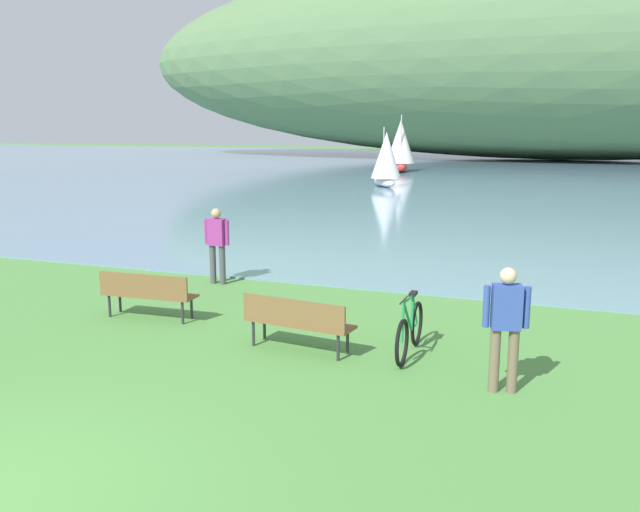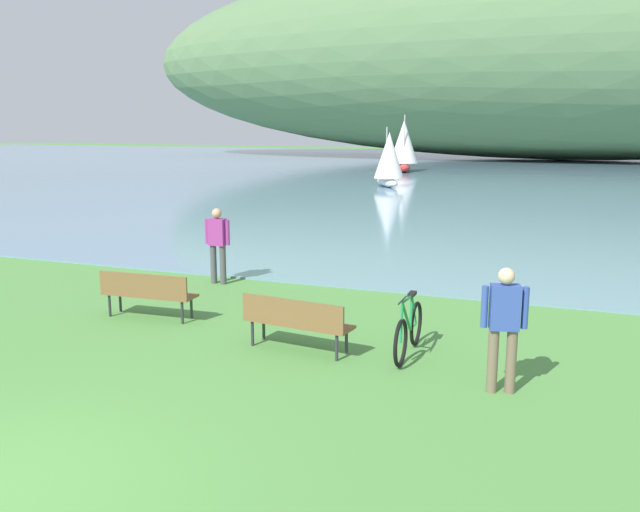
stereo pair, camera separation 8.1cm
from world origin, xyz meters
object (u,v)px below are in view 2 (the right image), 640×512
park_bench_near_camera (296,320)px  person_on_the_grass (504,322)px  person_at_shoreline (218,241)px  sailboat_nearest_to_shore (389,159)px  sailboat_mid_bay (404,145)px  park_bench_further_along (147,291)px  bicycle_leaning_near_bench (409,330)px

park_bench_near_camera → person_on_the_grass: 3.29m
person_at_shoreline → sailboat_nearest_to_shore: 24.30m
sailboat_mid_bay → park_bench_near_camera: bearing=-78.1°
park_bench_near_camera → park_bench_further_along: 3.34m
park_bench_near_camera → park_bench_further_along: (-3.27, 0.68, 0.00)m
park_bench_near_camera → bicycle_leaning_near_bench: bearing=15.5°
bicycle_leaning_near_bench → person_at_shoreline: bearing=148.6°
sailboat_nearest_to_shore → person_at_shoreline: bearing=-83.6°
person_at_shoreline → person_on_the_grass: 7.84m
sailboat_mid_bay → person_at_shoreline: bearing=-82.2°
park_bench_near_camera → sailboat_nearest_to_shore: 28.44m
park_bench_near_camera → sailboat_nearest_to_shore: size_ratio=0.55×
sailboat_nearest_to_shore → bicycle_leaning_near_bench: bearing=-73.9°
park_bench_near_camera → sailboat_nearest_to_shore: bearing=102.5°
park_bench_further_along → person_on_the_grass: (6.48, -1.21, 0.46)m
park_bench_near_camera → person_at_shoreline: size_ratio=1.08×
park_bench_near_camera → sailboat_nearest_to_shore: sailboat_nearest_to_shore is taller
bicycle_leaning_near_bench → sailboat_mid_bay: sailboat_mid_bay is taller
park_bench_further_along → person_at_shoreline: person_at_shoreline is taller
bicycle_leaning_near_bench → person_at_shoreline: size_ratio=1.04×
person_at_shoreline → person_on_the_grass: bearing=-31.9°
park_bench_further_along → bicycle_leaning_near_bench: bearing=-2.4°
sailboat_mid_bay → sailboat_nearest_to_shore: bearing=-79.5°
person_on_the_grass → person_at_shoreline: bearing=148.1°
person_at_shoreline → sailboat_nearest_to_shore: sailboat_nearest_to_shore is taller
person_on_the_grass → sailboat_mid_bay: 42.72m
person_on_the_grass → bicycle_leaning_near_bench: bearing=146.5°
person_on_the_grass → sailboat_mid_bay: sailboat_mid_bay is taller
person_on_the_grass → sailboat_mid_bay: size_ratio=0.41×
park_bench_near_camera → person_at_shoreline: bearing=133.7°
person_at_shoreline → sailboat_mid_bay: size_ratio=0.41×
park_bench_near_camera → sailboat_mid_bay: 41.44m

